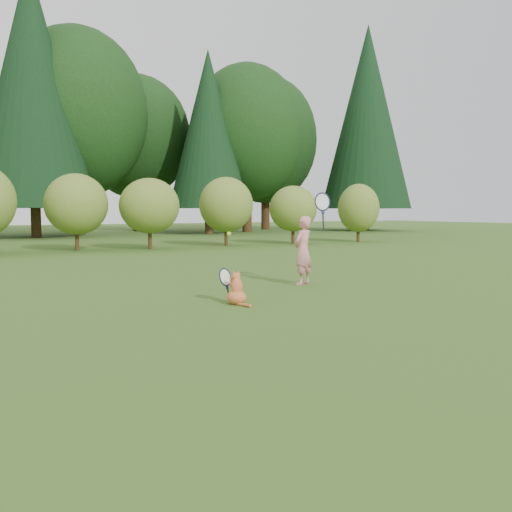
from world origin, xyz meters
TOP-DOWN VIEW (x-y plane):
  - ground at (0.00, 0.00)m, footprint 100.00×100.00m
  - shrub_row at (0.00, 13.00)m, footprint 28.00×3.00m
  - woodland_backdrop at (0.00, 23.00)m, footprint 48.00×10.00m
  - child at (1.96, 2.06)m, footprint 0.77×0.52m
  - cat at (-0.18, 0.74)m, footprint 0.43×0.71m
  - tennis_ball at (0.27, 1.84)m, footprint 0.08×0.08m

SIDE VIEW (x-z plane):
  - ground at x=0.00m, z-range 0.00..0.00m
  - cat at x=-0.18m, z-range -0.08..0.59m
  - child at x=1.96m, z-range -0.29..1.64m
  - tennis_ball at x=0.27m, z-range 0.96..1.04m
  - shrub_row at x=0.00m, z-range 0.00..2.80m
  - woodland_backdrop at x=0.00m, z-range 0.00..15.00m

